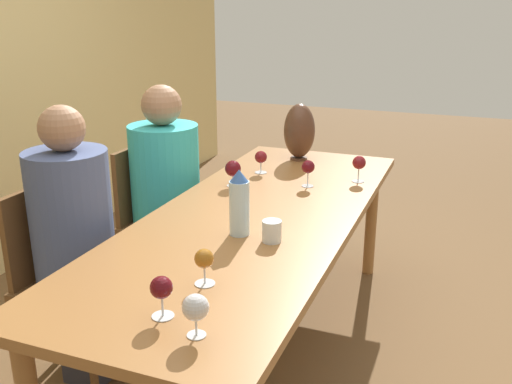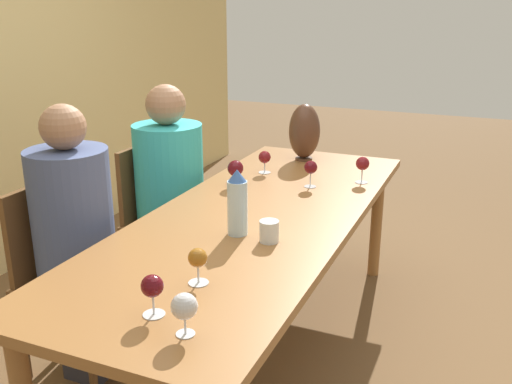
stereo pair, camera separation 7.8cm
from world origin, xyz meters
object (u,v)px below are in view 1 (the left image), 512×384
wine_glass_6 (261,158)px  wine_glass_3 (359,163)px  wine_glass_4 (308,168)px  person_far (168,189)px  wine_glass_1 (196,308)px  water_tumbler (272,231)px  wine_glass_0 (233,169)px  person_near (76,238)px  wine_glass_2 (204,260)px  wine_glass_5 (161,289)px  chair_near (66,274)px  vase (299,131)px  chair_far (157,216)px  water_bottle (239,203)px

wine_glass_6 → wine_glass_3: bearing=-86.8°
wine_glass_4 → person_far: (-0.07, 0.80, -0.19)m
wine_glass_1 → wine_glass_6: 1.67m
water_tumbler → wine_glass_0: (0.62, 0.44, 0.05)m
water_tumbler → person_near: (-0.12, 0.87, -0.12)m
water_tumbler → wine_glass_2: 0.44m
wine_glass_5 → water_tumbler: bearing=-9.7°
chair_near → vase: bearing=-26.3°
person_far → chair_far: bearing=90.0°
person_near → wine_glass_4: bearing=-42.5°
wine_glass_3 → water_bottle: bearing=161.2°
wine_glass_1 → wine_glass_2: 0.32m
person_near → person_far: size_ratio=1.02×
wine_glass_0 → wine_glass_3: size_ratio=0.97×
chair_near → wine_glass_4: bearing=-45.3°
wine_glass_4 → chair_near: 1.29m
wine_glass_0 → wine_glass_6: (0.28, -0.05, -0.01)m
vase → chair_near: 1.59m
wine_glass_0 → chair_near: chair_near is taller
wine_glass_0 → wine_glass_3: (0.31, -0.59, 0.01)m
wine_glass_4 → wine_glass_6: bearing=65.1°
person_near → wine_glass_5: bearing=-125.7°
person_far → chair_near: bearing=174.1°
person_far → wine_glass_6: bearing=-65.9°
water_tumbler → wine_glass_2: wine_glass_2 is taller
wine_glass_5 → wine_glass_0: bearing=14.1°
wine_glass_4 → wine_glass_6: size_ratio=1.12×
wine_glass_1 → chair_far: chair_far is taller
wine_glass_6 → person_near: 1.14m
vase → wine_glass_1: bearing=-171.3°
wine_glass_1 → wine_glass_4: wine_glass_4 is taller
wine_glass_3 → wine_glass_5: bearing=170.3°
wine_glass_5 → person_near: bearing=54.3°
water_bottle → chair_near: bearing=100.2°
wine_glass_3 → person_near: person_near is taller
chair_far → wine_glass_3: bearing=-77.6°
water_tumbler → chair_far: 1.21m
water_tumbler → wine_glass_0: size_ratio=0.65×
wine_glass_4 → wine_glass_6: 0.35m
water_bottle → wine_glass_1: bearing=-166.5°
water_bottle → person_far: 1.00m
wine_glass_1 → person_far: size_ratio=0.11×
water_bottle → person_near: bearing=101.3°
wine_glass_5 → chair_near: (0.54, 0.84, -0.36)m
wine_glass_3 → vase: bearing=53.5°
vase → person_near: 1.51m
water_bottle → wine_glass_5: water_bottle is taller
wine_glass_3 → water_tumbler: bearing=170.3°
wine_glass_2 → chair_far: (1.11, 0.86, -0.35)m
wine_glass_3 → chair_far: (-0.24, 1.11, -0.36)m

